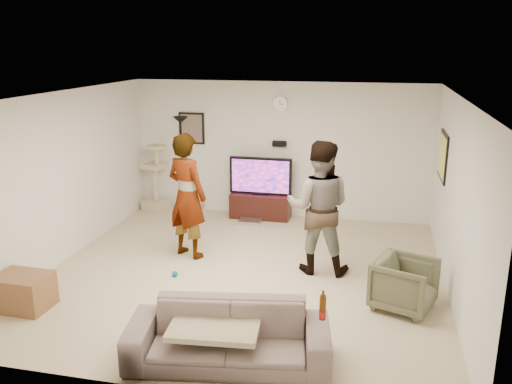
% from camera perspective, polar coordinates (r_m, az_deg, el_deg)
% --- Properties ---
extents(floor, '(5.50, 5.50, 0.02)m').
position_cam_1_polar(floor, '(7.67, -1.27, -8.72)').
color(floor, tan).
rests_on(floor, ground).
extents(ceiling, '(5.50, 5.50, 0.02)m').
position_cam_1_polar(ceiling, '(7.02, -1.40, 10.36)').
color(ceiling, silver).
rests_on(ceiling, wall_back).
extents(wall_back, '(5.50, 0.04, 2.50)m').
position_cam_1_polar(wall_back, '(9.86, 2.57, 4.51)').
color(wall_back, white).
rests_on(wall_back, floor).
extents(wall_front, '(5.50, 0.04, 2.50)m').
position_cam_1_polar(wall_front, '(4.77, -9.48, -8.15)').
color(wall_front, white).
rests_on(wall_front, floor).
extents(wall_left, '(0.04, 5.50, 2.50)m').
position_cam_1_polar(wall_left, '(8.33, -20.01, 1.47)').
color(wall_left, white).
rests_on(wall_left, floor).
extents(wall_right, '(0.04, 5.50, 2.50)m').
position_cam_1_polar(wall_right, '(7.11, 20.69, -0.93)').
color(wall_right, white).
rests_on(wall_right, floor).
extents(wall_clock, '(0.26, 0.04, 0.26)m').
position_cam_1_polar(wall_clock, '(9.70, 2.60, 9.40)').
color(wall_clock, silver).
rests_on(wall_clock, wall_back).
extents(wall_speaker, '(0.25, 0.10, 0.10)m').
position_cam_1_polar(wall_speaker, '(9.78, 2.52, 5.19)').
color(wall_speaker, black).
rests_on(wall_speaker, wall_back).
extents(picture_back, '(0.42, 0.03, 0.52)m').
position_cam_1_polar(picture_back, '(10.22, -6.91, 6.79)').
color(picture_back, '#6A5951').
rests_on(picture_back, wall_back).
extents(picture_right, '(0.03, 0.78, 0.62)m').
position_cam_1_polar(picture_right, '(8.60, 19.39, 3.66)').
color(picture_right, '#F2E653').
rests_on(picture_right, wall_right).
extents(tv_stand, '(1.10, 0.45, 0.46)m').
position_cam_1_polar(tv_stand, '(9.94, 0.50, -1.46)').
color(tv_stand, black).
rests_on(tv_stand, floor).
extents(console_box, '(0.40, 0.30, 0.07)m').
position_cam_1_polar(console_box, '(9.66, -0.65, -3.20)').
color(console_box, '#BABAC5').
rests_on(console_box, floor).
extents(tv, '(1.16, 0.08, 0.69)m').
position_cam_1_polar(tv, '(9.78, 0.51, 1.75)').
color(tv, black).
rests_on(tv, tv_stand).
extents(tv_screen, '(1.06, 0.01, 0.60)m').
position_cam_1_polar(tv_screen, '(9.74, 0.45, 1.69)').
color(tv_screen, '#E6347F').
rests_on(tv_screen, tv).
extents(floor_lamp, '(0.32, 0.32, 1.88)m').
position_cam_1_polar(floor_lamp, '(9.89, -7.90, 2.57)').
color(floor_lamp, black).
rests_on(floor_lamp, floor).
extents(cat_tree, '(0.52, 0.52, 1.31)m').
position_cam_1_polar(cat_tree, '(10.44, -10.77, 1.52)').
color(cat_tree, '#BCB18C').
rests_on(cat_tree, floor).
extents(person_left, '(0.82, 0.70, 1.90)m').
position_cam_1_polar(person_left, '(8.03, -7.40, -0.41)').
color(person_left, '#949494').
rests_on(person_left, floor).
extents(person_right, '(0.93, 0.73, 1.89)m').
position_cam_1_polar(person_right, '(7.48, 6.74, -1.64)').
color(person_right, '#34448E').
rests_on(person_right, floor).
extents(sofa, '(2.15, 1.12, 0.60)m').
position_cam_1_polar(sofa, '(5.60, -2.98, -15.10)').
color(sofa, '#725F5A').
rests_on(sofa, floor).
extents(throw_blanket, '(0.96, 0.78, 0.06)m').
position_cam_1_polar(throw_blanket, '(5.58, -4.35, -14.00)').
color(throw_blanket, '#C2B388').
rests_on(throw_blanket, sofa).
extents(beer_bottle, '(0.06, 0.06, 0.25)m').
position_cam_1_polar(beer_bottle, '(5.24, 7.15, -12.19)').
color(beer_bottle, '#512606').
rests_on(beer_bottle, sofa).
extents(armchair, '(0.90, 0.88, 0.64)m').
position_cam_1_polar(armchair, '(6.84, 15.61, -9.49)').
color(armchair, '#505239').
rests_on(armchair, floor).
extents(side_table, '(0.66, 0.50, 0.43)m').
position_cam_1_polar(side_table, '(7.23, -23.69, -9.74)').
color(side_table, brown).
rests_on(side_table, floor).
extents(toy_ball, '(0.08, 0.08, 0.08)m').
position_cam_1_polar(toy_ball, '(7.62, -8.69, -8.66)').
color(toy_ball, '#06628C').
rests_on(toy_ball, floor).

